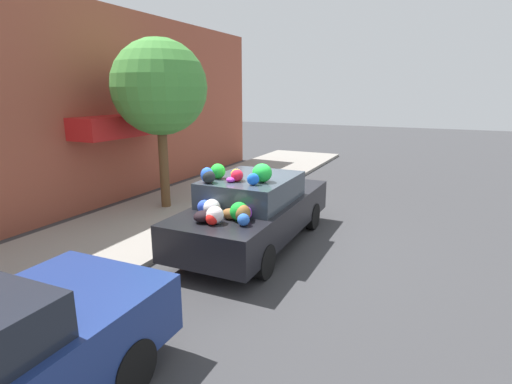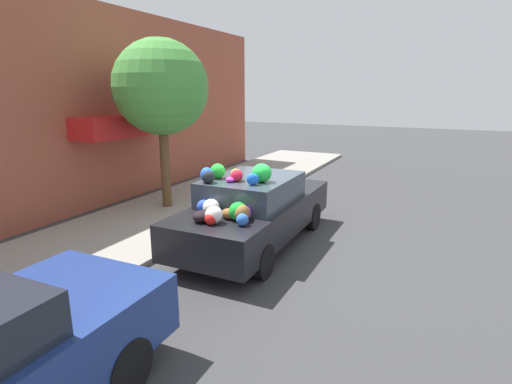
# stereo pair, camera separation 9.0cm
# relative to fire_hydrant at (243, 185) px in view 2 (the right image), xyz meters

# --- Properties ---
(ground_plane) EXTENTS (60.00, 60.00, 0.00)m
(ground_plane) POSITION_rel_fire_hydrant_xyz_m (-2.83, -1.63, -0.46)
(ground_plane) COLOR #38383A
(sidewalk_curb) EXTENTS (24.00, 3.20, 0.11)m
(sidewalk_curb) POSITION_rel_fire_hydrant_xyz_m (-2.83, 1.07, -0.40)
(sidewalk_curb) COLOR gray
(sidewalk_curb) RESTS_ON ground
(building_facade) EXTENTS (18.00, 1.20, 5.29)m
(building_facade) POSITION_rel_fire_hydrant_xyz_m (-2.76, 3.29, 2.17)
(building_facade) COLOR #9E4C38
(building_facade) RESTS_ON ground
(street_tree) EXTENTS (2.36, 2.36, 4.24)m
(street_tree) POSITION_rel_fire_hydrant_xyz_m (-1.69, 1.39, 2.69)
(street_tree) COLOR brown
(street_tree) RESTS_ON sidewalk_curb
(fire_hydrant) EXTENTS (0.20, 0.20, 0.70)m
(fire_hydrant) POSITION_rel_fire_hydrant_xyz_m (0.00, 0.00, 0.00)
(fire_hydrant) COLOR red
(fire_hydrant) RESTS_ON sidewalk_curb
(art_car) EXTENTS (4.46, 1.80, 1.79)m
(art_car) POSITION_rel_fire_hydrant_xyz_m (-2.90, -1.79, 0.31)
(art_car) COLOR black
(art_car) RESTS_ON ground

